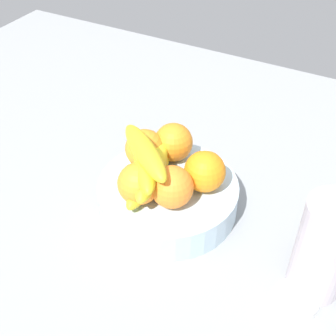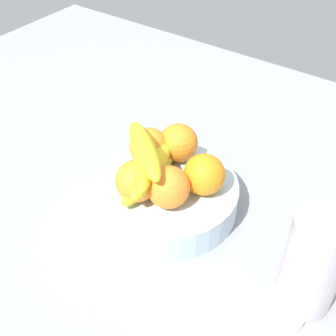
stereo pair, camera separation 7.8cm
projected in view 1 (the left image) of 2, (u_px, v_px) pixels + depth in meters
The scene contains 10 objects.
ground_plane at pixel (154, 219), 88.29cm from camera, with size 180.00×140.00×3.00cm, color gray.
fruit_bowl at pixel (168, 196), 86.66cm from camera, with size 26.81×26.81×6.21cm, color silver.
orange_front_left at pixel (205, 171), 81.55cm from camera, with size 7.69×7.69×7.69cm, color orange.
orange_front_right at pixel (173, 142), 88.21cm from camera, with size 7.69×7.69×7.69cm, color orange.
orange_center at pixel (145, 149), 86.63cm from camera, with size 7.69×7.69×7.69cm, color orange.
orange_back_left at pixel (139, 183), 79.10cm from camera, with size 7.69×7.69×7.69cm, color orange.
orange_back_right at pixel (172, 187), 78.40cm from camera, with size 7.69×7.69×7.69cm, color orange.
banana_bunch at pixel (148, 166), 80.46cm from camera, with size 15.85×17.60×10.60cm.
thermos_tumbler at pixel (324, 249), 69.08cm from camera, with size 8.85×8.85×18.42cm, color #C0B4BE.
jar_lid at pixel (295, 300), 72.00cm from camera, with size 7.41×7.41×1.37cm, color white.
Camera 1 is at (31.00, -52.07, 63.55)cm, focal length 48.01 mm.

